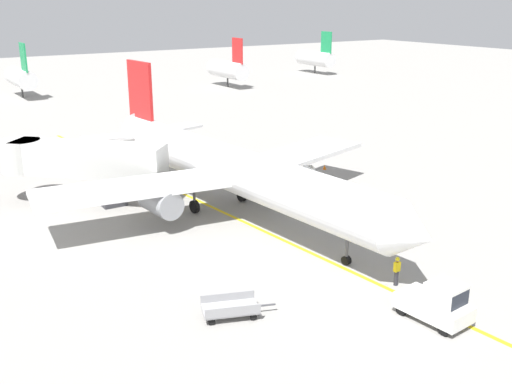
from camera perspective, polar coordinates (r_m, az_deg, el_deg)
name	(u,v)px	position (r m, az deg, el deg)	size (l,w,h in m)	color
ground_plane	(334,260)	(37.77, 7.37, -6.33)	(300.00, 300.00, 0.00)	gray
taxi_line_yellow	(276,237)	(40.91, 1.92, -4.24)	(0.30, 80.00, 0.01)	yellow
airliner	(229,168)	(44.64, -2.52, 2.28)	(28.50, 35.34, 10.10)	white
jet_bridge	(72,159)	(48.69, -16.90, 2.98)	(10.87, 10.71, 4.85)	beige
pushback_tug	(437,303)	(31.63, 16.66, -9.98)	(2.24, 3.77, 2.20)	silver
baggage_tug_near_wing	(310,180)	(50.40, 5.08, 1.10)	(2.71, 2.08, 2.10)	silver
belt_loader_forward_hold	(369,208)	(44.76, 10.59, -1.52)	(4.77, 3.96, 2.59)	silver
baggage_cart_loaded	(231,308)	(31.02, -2.40, -10.86)	(3.80, 2.42, 0.94)	#A5A5A8
ground_crew_marshaller	(397,270)	(34.83, 13.08, -7.17)	(0.36, 0.24, 1.70)	#26262D
safety_cone_nose_left	(396,239)	(41.06, 13.02, -4.30)	(0.36, 0.36, 0.44)	orange
safety_cone_nose_right	(325,167)	(57.20, 6.46, 2.34)	(0.36, 0.36, 0.44)	orange
distant_aircraft_mid_left	(21,77)	(105.67, -21.22, 10.01)	(3.00, 10.10, 8.80)	silver
distant_aircraft_mid_right	(228,69)	(110.96, -2.67, 11.48)	(3.00, 10.10, 8.80)	silver
distant_aircraft_far_right	(316,58)	(132.17, 5.62, 12.42)	(3.00, 10.10, 8.80)	silver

